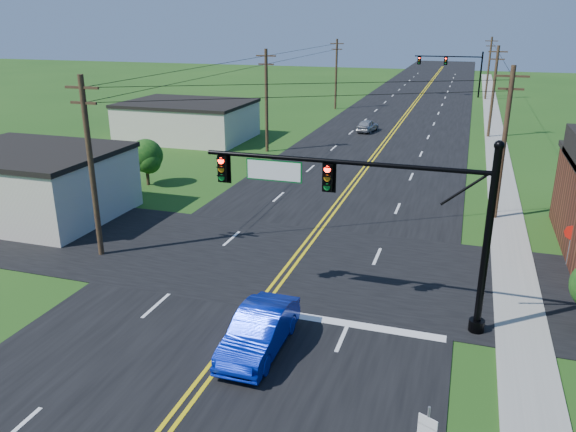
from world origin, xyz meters
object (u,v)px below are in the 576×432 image
(blue_car, at_px, (259,332))
(signal_mast_main, at_px, (367,204))
(signal_mast_far, at_px, (452,66))
(stop_sign, at_px, (571,237))

(blue_car, bearing_deg, signal_mast_main, 51.75)
(signal_mast_far, bearing_deg, blue_car, -92.36)
(signal_mast_main, relative_size, stop_sign, 5.47)
(signal_mast_far, bearing_deg, signal_mast_main, -90.08)
(signal_mast_far, height_order, blue_car, signal_mast_far)
(blue_car, height_order, stop_sign, stop_sign)
(signal_mast_far, relative_size, blue_car, 2.32)
(signal_mast_far, distance_m, blue_car, 75.95)
(signal_mast_far, xyz_separation_m, blue_car, (-3.13, -75.79, -3.76))
(signal_mast_far, height_order, stop_sign, signal_mast_far)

